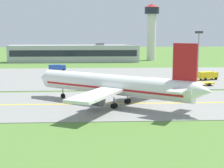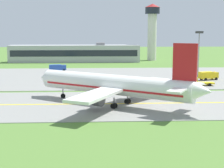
{
  "view_description": "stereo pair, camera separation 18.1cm",
  "coord_description": "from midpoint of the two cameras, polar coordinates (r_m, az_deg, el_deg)",
  "views": [
    {
      "loc": [
        -0.32,
        -69.27,
        14.89
      ],
      "look_at": [
        3.35,
        1.04,
        4.0
      ],
      "focal_mm": 55.65,
      "sensor_mm": 36.0,
      "label": 1
    },
    {
      "loc": [
        -0.14,
        -69.28,
        14.89
      ],
      "look_at": [
        3.35,
        1.04,
        4.0
      ],
      "focal_mm": 55.65,
      "sensor_mm": 36.0,
      "label": 2
    }
  ],
  "objects": [
    {
      "name": "control_tower",
      "position": [
        175.8,
        6.5,
        9.35
      ],
      "size": [
        7.6,
        7.6,
        27.95
      ],
      "color": "silver",
      "rests_on": "ground"
    },
    {
      "name": "taxiway_centreline",
      "position": [
        70.84,
        -2.74,
        -3.26
      ],
      "size": [
        220.0,
        0.6,
        0.01
      ],
      "primitive_type": "cube",
      "color": "yellow",
      "rests_on": "taxiway_strip"
    },
    {
      "name": "airplane_lead",
      "position": [
        68.99,
        0.35,
        -0.18
      ],
      "size": [
        34.23,
        28.84,
        12.7
      ],
      "color": "white",
      "rests_on": "ground"
    },
    {
      "name": "service_truck_pushback",
      "position": [
        96.93,
        13.88,
        0.4
      ],
      "size": [
        6.57,
        2.83,
        2.59
      ],
      "color": "yellow",
      "rests_on": "ground"
    },
    {
      "name": "taxiway_strip",
      "position": [
        70.85,
        -2.74,
        -3.31
      ],
      "size": [
        240.0,
        28.0,
        0.1
      ],
      "primitive_type": "cube",
      "color": "gray",
      "rests_on": "ground"
    },
    {
      "name": "apron_light_mast",
      "position": [
        110.94,
        13.96,
        5.66
      ],
      "size": [
        2.4,
        0.5,
        14.7
      ],
      "color": "gray",
      "rests_on": "ground"
    },
    {
      "name": "apron_pad",
      "position": [
        112.73,
        2.25,
        1.22
      ],
      "size": [
        140.0,
        52.0,
        0.1
      ],
      "primitive_type": "cube",
      "color": "gray",
      "rests_on": "ground"
    },
    {
      "name": "service_truck_fuel",
      "position": [
        127.93,
        -9.06,
        2.69
      ],
      "size": [
        6.32,
        3.5,
        2.6
      ],
      "color": "#264CA5",
      "rests_on": "ground"
    },
    {
      "name": "service_truck_catering",
      "position": [
        108.51,
        15.44,
        1.4
      ],
      "size": [
        6.34,
        3.84,
        2.6
      ],
      "color": "yellow",
      "rests_on": "ground"
    },
    {
      "name": "ground_plane",
      "position": [
        70.86,
        -2.74,
        -3.35
      ],
      "size": [
        500.0,
        500.0,
        0.0
      ],
      "primitive_type": "plane",
      "color": "#517A33"
    },
    {
      "name": "terminal_building",
      "position": [
        166.37,
        -6.24,
        5.0
      ],
      "size": [
        61.25,
        9.1,
        9.22
      ],
      "color": "#B2B2B7",
      "rests_on": "ground"
    }
  ]
}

